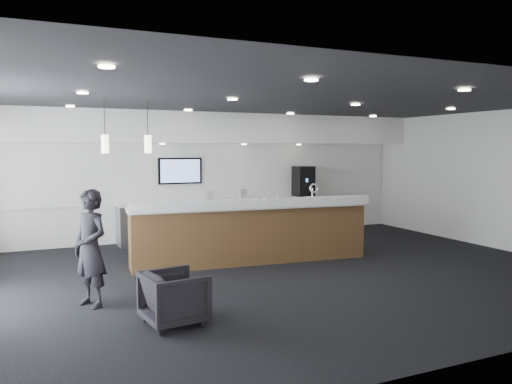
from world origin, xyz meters
name	(u,v)px	position (x,y,z in m)	size (l,w,h in m)	color
ground	(296,272)	(0.00, 0.00, 0.00)	(10.00, 10.00, 0.00)	black
ceiling	(297,100)	(0.00, 0.00, 3.00)	(10.00, 8.00, 0.02)	black
back_wall	(219,176)	(0.00, 4.00, 1.50)	(10.00, 0.02, 3.00)	white
right_wall	(501,180)	(5.00, 0.00, 1.50)	(0.02, 8.00, 3.00)	white
soffit_bulkhead	(225,129)	(0.00, 3.55, 2.65)	(10.00, 0.90, 0.70)	white
alcove_panel	(219,172)	(0.00, 3.97, 1.60)	(9.80, 0.06, 1.40)	white
back_credenza	(224,219)	(0.00, 3.64, 0.48)	(5.06, 0.66, 0.95)	gray
wall_tv	(180,171)	(-1.00, 3.91, 1.65)	(1.05, 0.08, 0.62)	black
pendant_left	(149,144)	(-2.40, 0.80, 2.25)	(0.12, 0.12, 0.30)	#FFF3C6
pendant_right	(105,144)	(-3.10, 0.80, 2.25)	(0.12, 0.12, 0.30)	#FFF3C6
ceiling_can_lights	(297,102)	(0.00, 0.00, 2.97)	(7.00, 5.00, 0.02)	white
service_counter	(252,232)	(-0.41, 1.03, 0.58)	(4.67, 1.20, 1.49)	brown
coffee_machine	(303,181)	(2.20, 3.64, 1.34)	(0.46, 0.59, 0.77)	black
info_sign_left	(210,196)	(-0.39, 3.55, 1.07)	(0.17, 0.02, 0.24)	silver
info_sign_right	(244,194)	(0.47, 3.52, 1.08)	(0.19, 0.02, 0.25)	silver
armchair	(174,298)	(-2.64, -1.67, 0.33)	(0.71, 0.73, 0.66)	black
lounge_guest	(90,248)	(-3.50, -0.51, 0.81)	(0.59, 0.39, 1.62)	black
cup_0	(277,196)	(1.38, 3.54, 1.00)	(0.10, 0.10, 0.09)	white
cup_1	(272,196)	(1.24, 3.54, 1.00)	(0.10, 0.10, 0.09)	white
cup_2	(267,196)	(1.10, 3.54, 1.00)	(0.10, 0.10, 0.09)	white
cup_3	(262,196)	(0.96, 3.54, 1.00)	(0.10, 0.10, 0.09)	white
cup_4	(256,197)	(0.82, 3.54, 1.00)	(0.10, 0.10, 0.09)	white
cup_5	(251,197)	(0.68, 3.54, 1.00)	(0.10, 0.10, 0.09)	white
cup_6	(246,197)	(0.54, 3.54, 1.00)	(0.10, 0.10, 0.09)	white
cup_7	(241,197)	(0.40, 3.54, 1.00)	(0.10, 0.10, 0.09)	white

